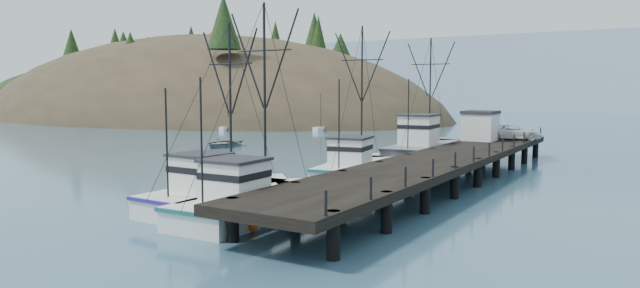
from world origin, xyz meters
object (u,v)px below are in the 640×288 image
at_px(trawler_far, 357,167).
at_px(motorboat, 223,147).
at_px(pier, 442,161).
at_px(trawler_mid, 220,194).
at_px(work_vessel, 425,150).
at_px(pickup_truck, 514,132).
at_px(trawler_near, 254,201).
at_px(pier_shed, 480,125).

height_order(trawler_far, motorboat, trawler_far).
height_order(pier, trawler_mid, trawler_mid).
distance_m(trawler_mid, work_vessel, 25.15).
distance_m(trawler_mid, trawler_far, 14.17).
bearing_deg(trawler_far, motorboat, 153.01).
xyz_separation_m(trawler_mid, work_vessel, (2.77, 25.00, 0.41)).
bearing_deg(pier, pickup_truck, 85.89).
height_order(work_vessel, motorboat, work_vessel).
distance_m(trawler_near, trawler_far, 14.93).
height_order(trawler_mid, motorboat, trawler_mid).
relative_size(pier_shed, motorboat, 0.55).
height_order(pier, trawler_near, trawler_near).
distance_m(pier, pier_shed, 14.31).
xyz_separation_m(trawler_near, motorboat, (-26.03, 27.28, -0.82)).
distance_m(trawler_far, work_vessel, 10.98).
xyz_separation_m(pier, motorboat, (-31.02, 11.87, -1.69)).
bearing_deg(pickup_truck, trawler_mid, 145.51).
bearing_deg(work_vessel, pier, -62.88).
bearing_deg(pier, trawler_far, -175.09).
xyz_separation_m(trawler_mid, motorboat, (-22.96, 26.54, -0.82)).
bearing_deg(pickup_truck, pier_shed, 117.19).
relative_size(pier, work_vessel, 3.15).
distance_m(pier, pickup_truck, 16.74).
xyz_separation_m(pier, trawler_near, (-4.99, -15.41, -0.87)).
bearing_deg(motorboat, trawler_near, -52.42).
distance_m(pier, motorboat, 33.26).
bearing_deg(pickup_truck, trawler_far, 137.66).
xyz_separation_m(trawler_far, motorboat, (-24.43, 12.44, -0.82)).
bearing_deg(trawler_far, pickup_truck, 65.68).
xyz_separation_m(trawler_far, pier_shed, (5.29, 14.72, 2.60)).
relative_size(trawler_mid, work_vessel, 0.79).
relative_size(trawler_near, work_vessel, 0.84).
xyz_separation_m(trawler_far, pickup_truck, (7.79, 17.23, 1.90)).
xyz_separation_m(trawler_near, pier_shed, (3.69, 29.56, 2.60)).
relative_size(trawler_mid, motorboat, 1.88).
bearing_deg(trawler_far, pier, 4.91).
height_order(trawler_near, motorboat, trawler_near).
distance_m(trawler_near, work_vessel, 25.74).
distance_m(trawler_near, trawler_mid, 3.16).
relative_size(trawler_mid, pickup_truck, 2.13).
distance_m(trawler_near, motorboat, 37.71).
xyz_separation_m(pier, work_vessel, (-5.29, 10.33, -0.46)).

